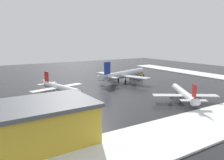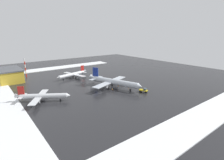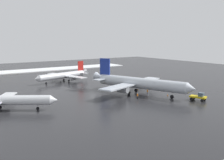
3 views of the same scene
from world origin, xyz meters
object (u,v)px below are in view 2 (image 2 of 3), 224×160
(airplane_foreground_jet, at_px, (113,82))
(traffic_cone_near_nose, at_px, (113,84))
(cargo_hangar, at_px, (9,75))
(antenna_mast, at_px, (25,68))
(ground_crew_near_tug, at_px, (112,90))
(airplane_distant_tail, at_px, (42,96))
(traffic_cone_mid_line, at_px, (129,88))
(pushback_tug, at_px, (144,90))
(ground_crew_by_nose_gear, at_px, (118,86))
(airplane_far_rear, at_px, (73,74))

(airplane_foreground_jet, xyz_separation_m, traffic_cone_near_nose, (-5.10, 4.10, -3.37))
(cargo_hangar, bearing_deg, antenna_mast, 116.97)
(airplane_foreground_jet, relative_size, ground_crew_near_tug, 21.01)
(airplane_distant_tail, bearing_deg, traffic_cone_mid_line, 19.77)
(pushback_tug, xyz_separation_m, traffic_cone_mid_line, (-10.21, -2.23, -1.01))
(airplane_foreground_jet, height_order, antenna_mast, antenna_mast)
(ground_crew_by_nose_gear, bearing_deg, traffic_cone_mid_line, 160.13)
(airplane_distant_tail, distance_m, ground_crew_near_tug, 37.52)
(airplane_distant_tail, bearing_deg, antenna_mast, 117.83)
(airplane_foreground_jet, height_order, ground_crew_near_tug, airplane_foreground_jet)
(ground_crew_near_tug, bearing_deg, airplane_foreground_jet, -163.22)
(airplane_far_rear, relative_size, pushback_tug, 5.22)
(airplane_foreground_jet, bearing_deg, traffic_cone_mid_line, 19.08)
(traffic_cone_near_nose, bearing_deg, traffic_cone_mid_line, 8.27)
(ground_crew_by_nose_gear, bearing_deg, airplane_distant_tail, 25.44)
(airplane_far_rear, xyz_separation_m, cargo_hangar, (-18.59, -38.53, 1.81))
(cargo_hangar, bearing_deg, pushback_tug, 36.19)
(traffic_cone_mid_line, bearing_deg, antenna_mast, -148.97)
(airplane_distant_tail, height_order, antenna_mast, antenna_mast)
(pushback_tug, relative_size, traffic_cone_near_nose, 9.21)
(ground_crew_near_tug, xyz_separation_m, cargo_hangar, (-61.17, -43.01, 3.47))
(traffic_cone_mid_line, bearing_deg, traffic_cone_near_nose, -171.73)
(traffic_cone_mid_line, bearing_deg, pushback_tug, 12.34)
(airplane_far_rear, relative_size, cargo_hangar, 1.05)
(airplane_far_rear, relative_size, traffic_cone_mid_line, 48.07)
(airplane_far_rear, relative_size, ground_crew_near_tug, 15.46)
(airplane_far_rear, distance_m, airplane_distant_tail, 46.27)
(airplane_distant_tail, xyz_separation_m, cargo_hangar, (-52.11, -6.63, 1.84))
(airplane_far_rear, bearing_deg, ground_crew_near_tug, 81.85)
(ground_crew_by_nose_gear, distance_m, traffic_cone_mid_line, 6.57)
(antenna_mast, height_order, traffic_cone_near_nose, antenna_mast)
(airplane_distant_tail, height_order, traffic_cone_mid_line, airplane_distant_tail)
(traffic_cone_near_nose, bearing_deg, airplane_far_rear, -157.28)
(pushback_tug, relative_size, ground_crew_near_tug, 2.96)
(antenna_mast, xyz_separation_m, cargo_hangar, (6.38, -11.92, -2.64))
(traffic_cone_near_nose, bearing_deg, ground_crew_by_nose_gear, -16.09)
(airplane_far_rear, xyz_separation_m, airplane_distant_tail, (33.53, -31.89, -0.02))
(antenna_mast, relative_size, cargo_hangar, 0.56)
(airplane_foreground_jet, distance_m, antenna_mast, 71.87)
(airplane_foreground_jet, relative_size, cargo_hangar, 1.42)
(airplane_foreground_jet, height_order, airplane_distant_tail, airplane_foreground_jet)
(pushback_tug, bearing_deg, airplane_far_rear, 178.83)
(airplane_distant_tail, relative_size, ground_crew_near_tug, 13.69)
(airplane_far_rear, bearing_deg, pushback_tug, 93.54)
(ground_crew_by_nose_gear, relative_size, antenna_mast, 0.12)
(ground_crew_near_tug, distance_m, cargo_hangar, 74.86)
(airplane_foreground_jet, height_order, airplane_far_rear, airplane_foreground_jet)
(pushback_tug, bearing_deg, ground_crew_by_nose_gear, -177.09)
(airplane_distant_tail, bearing_deg, pushback_tug, 9.67)
(ground_crew_by_nose_gear, xyz_separation_m, cargo_hangar, (-57.98, -49.86, 3.47))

